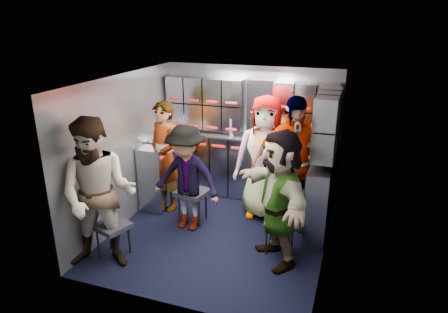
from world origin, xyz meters
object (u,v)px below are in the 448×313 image
(jump_seat_near_right, at_px, (280,223))
(jump_seat_center, at_px, (267,187))
(jump_seat_mid_left, at_px, (192,194))
(attendant_arc_b, at_px, (186,178))
(jump_seat_mid_right, at_px, (291,195))
(attendant_arc_d, at_px, (291,164))
(jump_seat_near_left, at_px, (112,228))
(attendant_standing, at_px, (164,157))
(attendant_arc_a, at_px, (99,195))
(attendant_arc_e, at_px, (279,198))
(attendant_arc_c, at_px, (265,158))

(jump_seat_near_right, bearing_deg, jump_seat_center, 111.61)
(jump_seat_mid_left, relative_size, attendant_arc_b, 0.33)
(jump_seat_mid_right, height_order, attendant_arc_b, attendant_arc_b)
(jump_seat_mid_right, bearing_deg, attendant_arc_d, -90.00)
(attendant_arc_b, height_order, attendant_arc_d, attendant_arc_d)
(jump_seat_near_left, relative_size, jump_seat_near_right, 1.04)
(jump_seat_center, height_order, jump_seat_near_right, jump_seat_near_right)
(attendant_arc_d, bearing_deg, jump_seat_mid_right, 64.13)
(jump_seat_center, distance_m, jump_seat_mid_right, 0.48)
(jump_seat_mid_left, height_order, attendant_standing, attendant_standing)
(attendant_arc_d, bearing_deg, jump_seat_mid_left, 167.31)
(attendant_arc_a, relative_size, attendant_arc_d, 0.97)
(jump_seat_center, xyz_separation_m, attendant_arc_e, (0.43, -1.26, 0.46))
(attendant_arc_b, distance_m, attendant_arc_d, 1.42)
(attendant_arc_b, bearing_deg, attendant_arc_e, -10.87)
(attendant_standing, bearing_deg, attendant_arc_a, -68.62)
(jump_seat_near_left, bearing_deg, attendant_arc_a, -90.00)
(attendant_standing, bearing_deg, jump_seat_mid_right, 27.41)
(jump_seat_near_left, height_order, attendant_arc_c, attendant_arc_c)
(attendant_arc_b, distance_m, attendant_arc_c, 1.17)
(jump_seat_mid_right, relative_size, attendant_arc_d, 0.26)
(jump_seat_near_left, bearing_deg, attendant_arc_d, 37.26)
(jump_seat_mid_right, xyz_separation_m, attendant_arc_a, (-1.89, -1.80, 0.50))
(jump_seat_center, distance_m, attendant_arc_a, 2.57)
(attendant_arc_a, relative_size, attendant_arc_b, 1.22)
(jump_seat_mid_right, bearing_deg, attendant_arc_b, -153.15)
(attendant_arc_d, bearing_deg, jump_seat_near_left, -168.61)
(attendant_arc_b, bearing_deg, jump_seat_center, 48.89)
(jump_seat_near_left, relative_size, attendant_arc_b, 0.32)
(attendant_arc_e, bearing_deg, jump_seat_mid_left, -148.99)
(jump_seat_near_left, height_order, attendant_arc_a, attendant_arc_a)
(jump_seat_near_left, bearing_deg, jump_seat_near_right, 22.06)
(jump_seat_mid_right, height_order, attendant_arc_c, attendant_arc_c)
(attendant_standing, height_order, attendant_arc_a, attendant_arc_a)
(jump_seat_mid_left, relative_size, attendant_arc_a, 0.27)
(attendant_arc_a, bearing_deg, jump_seat_center, 36.27)
(attendant_arc_d, height_order, attendant_arc_e, attendant_arc_d)
(jump_seat_near_left, bearing_deg, jump_seat_center, 51.42)
(attendant_arc_a, xyz_separation_m, attendant_arc_b, (0.57, 1.13, -0.16))
(jump_seat_near_right, distance_m, attendant_arc_e, 0.46)
(jump_seat_center, relative_size, attendant_arc_e, 0.25)
(jump_seat_near_left, height_order, jump_seat_mid_left, jump_seat_mid_left)
(jump_seat_mid_left, height_order, jump_seat_near_right, jump_seat_mid_left)
(attendant_arc_e, bearing_deg, attendant_arc_c, 164.48)
(jump_seat_near_right, bearing_deg, attendant_arc_a, -153.45)
(attendant_standing, xyz_separation_m, attendant_arc_d, (1.89, 0.02, 0.10))
(jump_seat_center, relative_size, jump_seat_near_right, 0.91)
(jump_seat_center, xyz_separation_m, jump_seat_near_right, (0.43, -1.08, 0.04))
(attendant_standing, distance_m, attendant_arc_c, 1.50)
(attendant_standing, bearing_deg, attendant_arc_d, 21.98)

